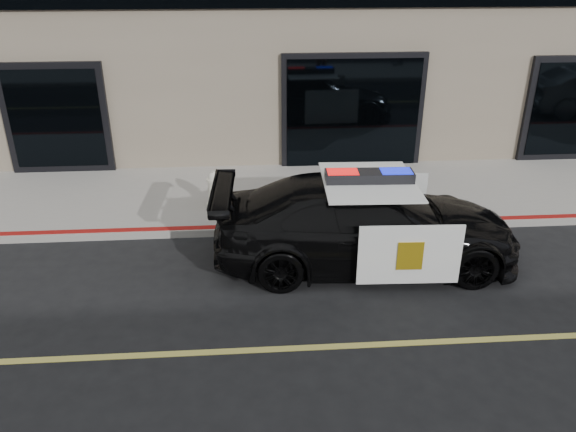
{
  "coord_description": "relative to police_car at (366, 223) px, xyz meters",
  "views": [
    {
      "loc": [
        -3.51,
        -6.23,
        5.01
      ],
      "look_at": [
        -2.91,
        2.2,
        1.0
      ],
      "focal_mm": 35.0,
      "sensor_mm": 36.0,
      "label": 1
    }
  ],
  "objects": [
    {
      "name": "sidewalk_n",
      "position": [
        1.55,
        2.93,
        -0.7
      ],
      "size": [
        60.0,
        3.5,
        0.15
      ],
      "primitive_type": "cube",
      "color": "gray",
      "rests_on": "ground"
    },
    {
      "name": "police_car",
      "position": [
        0.0,
        0.0,
        0.0
      ],
      "size": [
        2.62,
        5.4,
        1.72
      ],
      "color": "black",
      "rests_on": "ground"
    },
    {
      "name": "ground",
      "position": [
        1.55,
        -2.32,
        -0.77
      ],
      "size": [
        120.0,
        120.0,
        0.0
      ],
      "primitive_type": "plane",
      "color": "black",
      "rests_on": "ground"
    },
    {
      "name": "fire_hydrant",
      "position": [
        -2.72,
        2.24,
        -0.25
      ],
      "size": [
        0.36,
        0.49,
        0.79
      ],
      "color": "silver",
      "rests_on": "sidewalk_n"
    }
  ]
}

